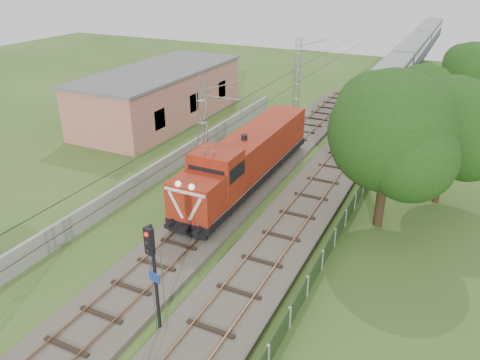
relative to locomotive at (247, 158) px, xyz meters
The scene contains 14 objects.
ground 13.24m from the locomotive, 90.00° to the right, with size 140.00×140.00×0.00m, color #385620.
track_main 6.39m from the locomotive, 90.00° to the right, with size 4.20×70.00×0.45m.
track_side 8.81m from the locomotive, 54.28° to the left, with size 4.20×80.00×0.45m.
catenary 3.61m from the locomotive, 160.43° to the right, with size 3.31×70.00×8.00m.
boundary_wall 6.75m from the locomotive, behind, with size 0.25×40.00×1.50m, color #9E9E99.
station_building 18.57m from the locomotive, 143.86° to the left, with size 8.40×20.40×5.22m.
fence 12.95m from the locomotive, 51.47° to the right, with size 0.12×32.00×1.20m.
locomotive is the anchor object (origin of this frame).
coach_rake 49.90m from the locomotive, 84.25° to the left, with size 3.07×68.51×3.55m.
signal_post 15.74m from the locomotive, 79.47° to the right, with size 0.61×0.48×5.59m.
tree_a 10.74m from the locomotive, ahead, with size 7.60×7.23×9.85m.
tree_b 13.75m from the locomotive, 15.40° to the left, with size 6.75×6.43×8.75m.
tree_c 18.96m from the locomotive, 57.26° to the left, with size 5.45×5.19×7.06m.
tree_d 28.73m from the locomotive, 61.79° to the left, with size 6.05×5.76×7.85m.
Camera 1 is at (13.15, -15.24, 15.20)m, focal length 35.00 mm.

